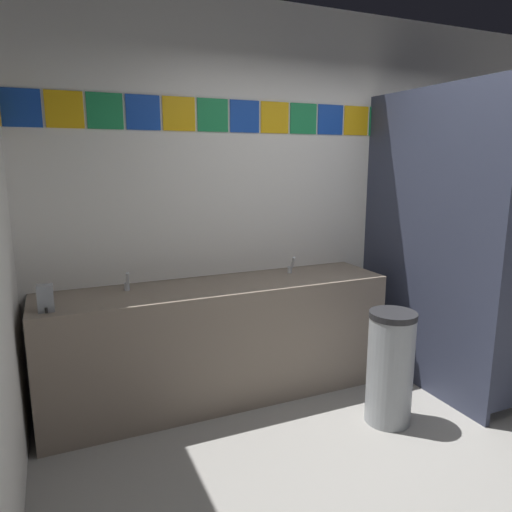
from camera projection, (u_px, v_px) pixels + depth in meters
The scene contains 9 objects.
ground_plane at pixel (460, 474), 2.63m from camera, with size 9.83×9.83×0.00m, color gray.
wall_back at pixel (312, 195), 3.87m from camera, with size 4.47×0.09×2.87m.
vanity_counter at pixel (220, 340), 3.42m from camera, with size 2.49×0.57×0.86m.
faucet_left at pixel (127, 283), 3.16m from camera, with size 0.04×0.10×0.14m.
faucet_right at pixel (291, 267), 3.65m from camera, with size 0.04×0.10×0.14m.
soap_dispenser at pixel (45, 298), 2.73m from camera, with size 0.09×0.09×0.16m.
stall_divider at pixel (468, 247), 3.33m from camera, with size 0.92×1.39×2.24m.
toilet at pixel (443, 329), 4.01m from camera, with size 0.39×0.49×0.74m.
trash_bin at pixel (390, 367), 3.09m from camera, with size 0.31×0.31×0.77m.
Camera 1 is at (-1.98, -1.68, 1.73)m, focal length 32.86 mm.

